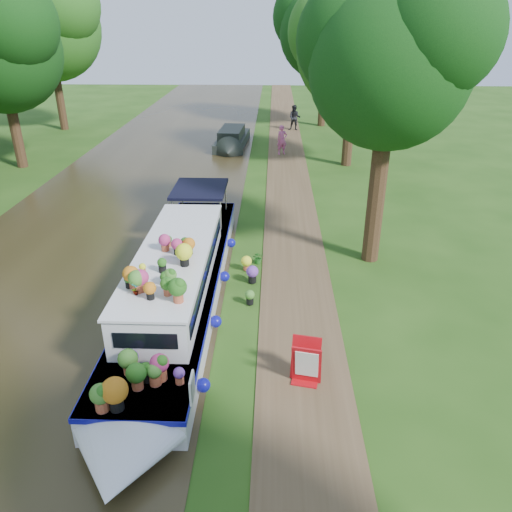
{
  "coord_description": "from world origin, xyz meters",
  "views": [
    {
      "loc": [
        0.42,
        -12.62,
        7.63
      ],
      "look_at": [
        -0.04,
        0.41,
        1.3
      ],
      "focal_mm": 35.0,
      "sensor_mm": 36.0,
      "label": 1
    }
  ],
  "objects_px": {
    "sandwich_board": "(306,364)",
    "pedestrian_dark": "(295,118)",
    "plant_boat": "(176,283)",
    "second_boat": "(232,139)",
    "pedestrian_pink": "(282,140)"
  },
  "relations": [
    {
      "from": "plant_boat",
      "to": "second_boat",
      "type": "distance_m",
      "value": 19.6
    },
    {
      "from": "plant_boat",
      "to": "pedestrian_dark",
      "type": "distance_m",
      "value": 25.01
    },
    {
      "from": "second_boat",
      "to": "pedestrian_dark",
      "type": "xyz_separation_m",
      "value": [
        4.16,
        5.07,
        0.44
      ]
    },
    {
      "from": "pedestrian_pink",
      "to": "pedestrian_dark",
      "type": "distance_m",
      "value": 7.02
    },
    {
      "from": "second_boat",
      "to": "pedestrian_dark",
      "type": "relative_size",
      "value": 3.44
    },
    {
      "from": "second_boat",
      "to": "sandwich_board",
      "type": "height_order",
      "value": "second_boat"
    },
    {
      "from": "plant_boat",
      "to": "pedestrian_dark",
      "type": "relative_size",
      "value": 7.63
    },
    {
      "from": "sandwich_board",
      "to": "pedestrian_dark",
      "type": "bearing_deg",
      "value": 99.93
    },
    {
      "from": "plant_boat",
      "to": "pedestrian_dark",
      "type": "xyz_separation_m",
      "value": [
        4.15,
        24.67,
        0.06
      ]
    },
    {
      "from": "sandwich_board",
      "to": "second_boat",
      "type": "bearing_deg",
      "value": 110.09
    },
    {
      "from": "plant_boat",
      "to": "pedestrian_pink",
      "type": "distance_m",
      "value": 18.0
    },
    {
      "from": "plant_boat",
      "to": "second_boat",
      "type": "bearing_deg",
      "value": 90.02
    },
    {
      "from": "second_boat",
      "to": "sandwich_board",
      "type": "distance_m",
      "value": 22.88
    },
    {
      "from": "sandwich_board",
      "to": "pedestrian_pink",
      "type": "relative_size",
      "value": 0.63
    },
    {
      "from": "pedestrian_pink",
      "to": "pedestrian_dark",
      "type": "relative_size",
      "value": 0.96
    }
  ]
}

